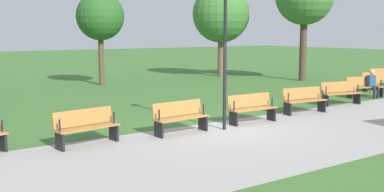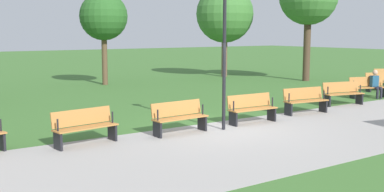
{
  "view_description": "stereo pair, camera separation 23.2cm",
  "coord_description": "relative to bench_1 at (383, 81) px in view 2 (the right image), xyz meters",
  "views": [
    {
      "loc": [
        8.48,
        10.58,
        2.82
      ],
      "look_at": [
        -0.0,
        -1.42,
        0.8
      ],
      "focal_mm": 43.91,
      "sensor_mm": 36.0,
      "label": 1
    },
    {
      "loc": [
        8.29,
        10.71,
        2.82
      ],
      "look_at": [
        -0.0,
        -1.42,
        0.8
      ],
      "focal_mm": 43.91,
      "sensor_mm": 36.0,
      "label": 2
    }
  ],
  "objects": [
    {
      "name": "tree_3",
      "position": [
        1.58,
        -10.14,
        3.42
      ],
      "size": [
        3.57,
        3.57,
        5.7
      ],
      "color": "brown",
      "rests_on": "ground"
    },
    {
      "name": "path_paving",
      "position": [
        11.71,
        4.29,
        -0.47
      ],
      "size": [
        44.05,
        5.25,
        0.01
      ],
      "primitive_type": "cube",
      "color": "#A39E99",
      "rests_on": "ground"
    },
    {
      "name": "bench_2",
      "position": [
        2.5,
        0.95,
        0.0
      ],
      "size": [
        1.71,
        0.96,
        0.89
      ],
      "rotation": [
        0.0,
        0.0,
        -0.32
      ],
      "color": "#B27538",
      "rests_on": "ground"
    },
    {
      "name": "bench_6",
      "position": [
        13.05,
        2.38,
        0.0
      ],
      "size": [
        1.67,
        0.55,
        0.89
      ],
      "rotation": [
        0.0,
        0.0,
        0.05
      ],
      "color": "#B27538",
      "rests_on": "ground"
    },
    {
      "name": "tree_2",
      "position": [
        9.74,
        -10.08,
        3.12
      ],
      "size": [
        2.52,
        2.52,
        4.88
      ],
      "color": "brown",
      "rests_on": "ground"
    },
    {
      "name": "ground_plane",
      "position": [
        11.71,
        2.48,
        -0.47
      ],
      "size": [
        120.0,
        120.0,
        0.0
      ],
      "primitive_type": "plane",
      "color": "#3D6B2D"
    },
    {
      "name": "person_seated",
      "position": [
        2.27,
        1.17,
        0.17
      ],
      "size": [
        0.45,
        0.58,
        1.2
      ],
      "rotation": [
        0.0,
        0.0,
        -0.32
      ],
      "color": "navy",
      "rests_on": "ground"
    },
    {
      "name": "bench_3",
      "position": [
        5.08,
        1.66,
        0.0
      ],
      "size": [
        1.71,
        0.83,
        0.89
      ],
      "rotation": [
        0.0,
        0.0,
        -0.23
      ],
      "color": "#B27538",
      "rests_on": "ground"
    },
    {
      "name": "bench_1",
      "position": [
        0.0,
        0.0,
        0.0
      ],
      "size": [
        1.7,
        1.09,
        0.89
      ],
      "rotation": [
        0.0,
        0.0,
        -0.41
      ],
      "color": "#B27538",
      "rests_on": "ground"
    },
    {
      "name": "bench_5",
      "position": [
        10.38,
        2.38,
        0.0
      ],
      "size": [
        1.67,
        0.55,
        0.89
      ],
      "rotation": [
        0.0,
        0.0,
        -0.05
      ],
      "color": "#B27538",
      "rests_on": "ground"
    },
    {
      "name": "bench_7",
      "position": [
        15.72,
        2.14,
        0.0
      ],
      "size": [
        1.7,
        0.69,
        0.89
      ],
      "rotation": [
        0.0,
        0.0,
        0.14
      ],
      "color": "#B27538",
      "rests_on": "ground"
    },
    {
      "name": "bench_4",
      "position": [
        7.71,
        2.14,
        0.0
      ],
      "size": [
        1.7,
        0.69,
        0.89
      ],
      "rotation": [
        0.0,
        0.0,
        -0.14
      ],
      "color": "#B27538",
      "rests_on": "ground"
    },
    {
      "name": "lamp_post",
      "position": [
        11.71,
        2.68,
        2.49
      ],
      "size": [
        0.32,
        0.32,
        4.29
      ],
      "color": "black",
      "rests_on": "ground"
    }
  ]
}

